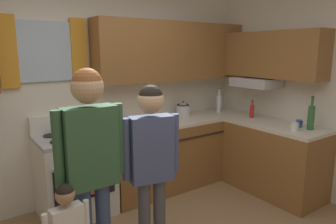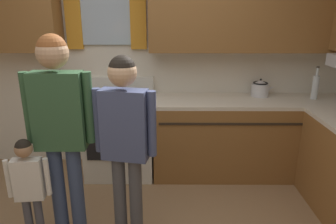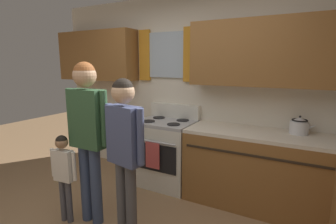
{
  "view_description": "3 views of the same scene",
  "coord_description": "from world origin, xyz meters",
  "px_view_note": "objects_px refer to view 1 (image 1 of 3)",
  "views": [
    {
      "loc": [
        -1.3,
        -1.7,
        1.81
      ],
      "look_at": [
        0.38,
        0.69,
        1.23
      ],
      "focal_mm": 33.31,
      "sensor_mm": 36.0,
      "label": 1
    },
    {
      "loc": [
        0.3,
        -1.85,
        1.83
      ],
      "look_at": [
        0.28,
        0.86,
        0.96
      ],
      "focal_mm": 33.5,
      "sensor_mm": 36.0,
      "label": 2
    },
    {
      "loc": [
        1.41,
        -1.47,
        1.67
      ],
      "look_at": [
        0.06,
        0.99,
        1.15
      ],
      "focal_mm": 27.74,
      "sensor_mm": 36.0,
      "label": 3
    }
  ],
  "objects_px": {
    "stove_oven": "(75,174)",
    "bottle_sauce_red": "(252,111)",
    "mug_ceramic_white": "(295,126)",
    "bottle_tall_clear": "(219,103)",
    "adult_holding_child": "(91,155)",
    "bottle_wine_green": "(311,117)",
    "mug_cobalt_blue": "(299,123)",
    "stovetop_kettle": "(183,109)",
    "adult_in_plaid": "(151,156)"
  },
  "relations": [
    {
      "from": "stove_oven",
      "to": "bottle_sauce_red",
      "type": "height_order",
      "value": "bottle_sauce_red"
    },
    {
      "from": "mug_ceramic_white",
      "to": "bottle_sauce_red",
      "type": "bearing_deg",
      "value": 79.29
    },
    {
      "from": "bottle_tall_clear",
      "to": "adult_holding_child",
      "type": "relative_size",
      "value": 0.22
    },
    {
      "from": "bottle_wine_green",
      "to": "adult_holding_child",
      "type": "xyz_separation_m",
      "value": [
        -2.6,
        0.15,
        0.01
      ]
    },
    {
      "from": "mug_cobalt_blue",
      "to": "stovetop_kettle",
      "type": "xyz_separation_m",
      "value": [
        -0.75,
        1.32,
        0.05
      ]
    },
    {
      "from": "stovetop_kettle",
      "to": "bottle_wine_green",
      "type": "bearing_deg",
      "value": -63.75
    },
    {
      "from": "bottle_tall_clear",
      "to": "bottle_sauce_red",
      "type": "bearing_deg",
      "value": -78.35
    },
    {
      "from": "mug_ceramic_white",
      "to": "adult_in_plaid",
      "type": "xyz_separation_m",
      "value": [
        -1.92,
        0.03,
        0.03
      ]
    },
    {
      "from": "adult_holding_child",
      "to": "stovetop_kettle",
      "type": "bearing_deg",
      "value": 35.23
    },
    {
      "from": "stovetop_kettle",
      "to": "adult_holding_child",
      "type": "relative_size",
      "value": 0.16
    },
    {
      "from": "bottle_wine_green",
      "to": "bottle_sauce_red",
      "type": "bearing_deg",
      "value": 92.81
    },
    {
      "from": "bottle_sauce_red",
      "to": "stovetop_kettle",
      "type": "height_order",
      "value": "bottle_sauce_red"
    },
    {
      "from": "stove_oven",
      "to": "adult_holding_child",
      "type": "relative_size",
      "value": 0.65
    },
    {
      "from": "stovetop_kettle",
      "to": "adult_in_plaid",
      "type": "bearing_deg",
      "value": -135.51
    },
    {
      "from": "stovetop_kettle",
      "to": "adult_in_plaid",
      "type": "relative_size",
      "value": 0.18
    },
    {
      "from": "bottle_sauce_red",
      "to": "bottle_tall_clear",
      "type": "relative_size",
      "value": 0.67
    },
    {
      "from": "mug_ceramic_white",
      "to": "mug_cobalt_blue",
      "type": "relative_size",
      "value": 1.09
    },
    {
      "from": "stove_oven",
      "to": "bottle_sauce_red",
      "type": "xyz_separation_m",
      "value": [
        2.3,
        -0.5,
        0.53
      ]
    },
    {
      "from": "bottle_tall_clear",
      "to": "adult_in_plaid",
      "type": "height_order",
      "value": "adult_in_plaid"
    },
    {
      "from": "stove_oven",
      "to": "adult_in_plaid",
      "type": "bearing_deg",
      "value": -78.75
    },
    {
      "from": "bottle_tall_clear",
      "to": "stovetop_kettle",
      "type": "height_order",
      "value": "bottle_tall_clear"
    },
    {
      "from": "bottle_sauce_red",
      "to": "bottle_tall_clear",
      "type": "distance_m",
      "value": 0.54
    },
    {
      "from": "bottle_sauce_red",
      "to": "bottle_tall_clear",
      "type": "xyz_separation_m",
      "value": [
        -0.11,
        0.53,
        0.05
      ]
    },
    {
      "from": "bottle_sauce_red",
      "to": "adult_in_plaid",
      "type": "relative_size",
      "value": 0.16
    },
    {
      "from": "adult_in_plaid",
      "to": "bottle_tall_clear",
      "type": "bearing_deg",
      "value": 32.28
    },
    {
      "from": "bottle_tall_clear",
      "to": "bottle_wine_green",
      "type": "relative_size",
      "value": 0.93
    },
    {
      "from": "bottle_wine_green",
      "to": "stovetop_kettle",
      "type": "relative_size",
      "value": 1.44
    },
    {
      "from": "mug_ceramic_white",
      "to": "mug_cobalt_blue",
      "type": "height_order",
      "value": "mug_ceramic_white"
    },
    {
      "from": "mug_ceramic_white",
      "to": "mug_cobalt_blue",
      "type": "bearing_deg",
      "value": 18.7
    },
    {
      "from": "bottle_tall_clear",
      "to": "mug_ceramic_white",
      "type": "distance_m",
      "value": 1.27
    },
    {
      "from": "mug_ceramic_white",
      "to": "adult_holding_child",
      "type": "distance_m",
      "value": 2.42
    },
    {
      "from": "bottle_sauce_red",
      "to": "bottle_tall_clear",
      "type": "height_order",
      "value": "bottle_tall_clear"
    },
    {
      "from": "bottle_tall_clear",
      "to": "adult_holding_child",
      "type": "bearing_deg",
      "value": -153.84
    },
    {
      "from": "adult_holding_child",
      "to": "adult_in_plaid",
      "type": "distance_m",
      "value": 0.5
    },
    {
      "from": "bottle_wine_green",
      "to": "adult_in_plaid",
      "type": "distance_m",
      "value": 2.11
    },
    {
      "from": "bottle_tall_clear",
      "to": "mug_ceramic_white",
      "type": "height_order",
      "value": "bottle_tall_clear"
    },
    {
      "from": "bottle_sauce_red",
      "to": "stove_oven",
      "type": "bearing_deg",
      "value": 167.72
    },
    {
      "from": "adult_holding_child",
      "to": "adult_in_plaid",
      "type": "relative_size",
      "value": 1.09
    },
    {
      "from": "stove_oven",
      "to": "bottle_tall_clear",
      "type": "height_order",
      "value": "bottle_tall_clear"
    },
    {
      "from": "adult_in_plaid",
      "to": "bottle_wine_green",
      "type": "bearing_deg",
      "value": -3.12
    },
    {
      "from": "mug_ceramic_white",
      "to": "adult_in_plaid",
      "type": "bearing_deg",
      "value": 179.07
    },
    {
      "from": "bottle_wine_green",
      "to": "mug_ceramic_white",
      "type": "bearing_deg",
      "value": 155.12
    },
    {
      "from": "bottle_wine_green",
      "to": "adult_in_plaid",
      "type": "height_order",
      "value": "adult_in_plaid"
    },
    {
      "from": "stove_oven",
      "to": "adult_holding_child",
      "type": "bearing_deg",
      "value": -102.08
    },
    {
      "from": "mug_cobalt_blue",
      "to": "stovetop_kettle",
      "type": "height_order",
      "value": "stovetop_kettle"
    },
    {
      "from": "bottle_sauce_red",
      "to": "mug_ceramic_white",
      "type": "height_order",
      "value": "bottle_sauce_red"
    },
    {
      "from": "mug_cobalt_blue",
      "to": "bottle_tall_clear",
      "type": "bearing_deg",
      "value": 98.12
    },
    {
      "from": "bottle_tall_clear",
      "to": "adult_in_plaid",
      "type": "distance_m",
      "value": 2.31
    },
    {
      "from": "stovetop_kettle",
      "to": "stove_oven",
      "type": "bearing_deg",
      "value": -174.87
    },
    {
      "from": "stove_oven",
      "to": "adult_in_plaid",
      "type": "xyz_separation_m",
      "value": [
        0.24,
        -1.21,
        0.51
      ]
    }
  ]
}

